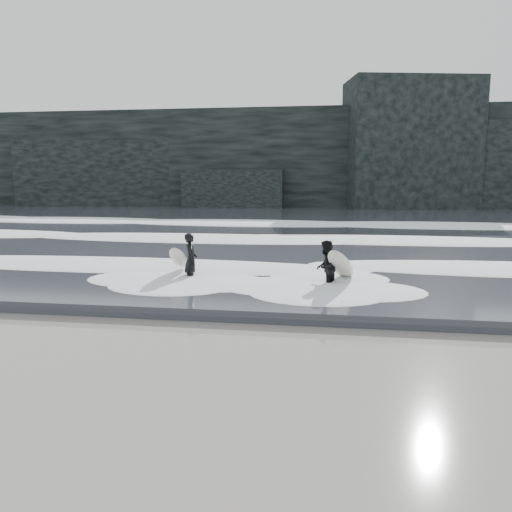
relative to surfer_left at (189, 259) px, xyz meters
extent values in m
plane|color=#785E54|center=(2.54, -6.73, -0.81)|extent=(120.00, 120.00, 0.00)
cube|color=#33353E|center=(2.54, 22.27, -0.66)|extent=(90.00, 52.00, 0.30)
cube|color=black|center=(2.54, 39.27, 4.19)|extent=(70.00, 9.00, 10.00)
ellipsoid|color=white|center=(2.54, 2.27, -0.41)|extent=(60.00, 3.20, 0.20)
ellipsoid|color=white|center=(2.54, 9.27, -0.39)|extent=(60.00, 4.00, 0.24)
ellipsoid|color=white|center=(2.54, 18.27, -0.36)|extent=(60.00, 4.80, 0.30)
imported|color=black|center=(0.08, -0.01, -0.01)|extent=(0.59, 0.69, 1.61)
ellipsoid|color=silver|center=(-0.32, 0.04, 0.03)|extent=(0.74, 1.74, 0.95)
imported|color=black|center=(4.14, -0.43, -0.05)|extent=(0.73, 0.86, 1.53)
ellipsoid|color=silver|center=(4.56, -0.43, 0.01)|extent=(1.04, 2.15, 1.24)
camera|label=1|loc=(4.27, -14.45, 2.47)|focal=35.00mm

